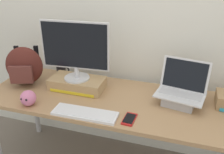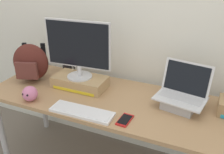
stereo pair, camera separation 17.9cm
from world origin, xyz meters
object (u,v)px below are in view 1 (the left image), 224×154
at_px(external_keyboard, 85,113).
at_px(coffee_mug, 61,69).
at_px(messenger_backpack, 24,66).
at_px(toner_box_yellow, 77,83).
at_px(plush_toy, 28,98).
at_px(cell_phone, 129,119).
at_px(open_laptop, 180,95).
at_px(desktop_monitor, 75,50).

bearing_deg(external_keyboard, coffee_mug, 129.12).
height_order(external_keyboard, messenger_backpack, messenger_backpack).
relative_size(toner_box_yellow, plush_toy, 3.84).
bearing_deg(coffee_mug, external_keyboard, -49.78).
bearing_deg(coffee_mug, plush_toy, -87.81).
relative_size(toner_box_yellow, coffee_mug, 3.50).
distance_m(coffee_mug, cell_phone, 0.92).
relative_size(messenger_backpack, coffee_mug, 2.76).
relative_size(messenger_backpack, cell_phone, 2.34).
distance_m(open_laptop, coffee_mug, 1.09).
bearing_deg(open_laptop, desktop_monitor, -168.54).
distance_m(toner_box_yellow, coffee_mug, 0.33).
bearing_deg(toner_box_yellow, open_laptop, 1.21).
height_order(external_keyboard, cell_phone, external_keyboard).
distance_m(desktop_monitor, coffee_mug, 0.44).
bearing_deg(open_laptop, plush_toy, -151.01).
height_order(open_laptop, coffee_mug, open_laptop).
xyz_separation_m(cell_phone, plush_toy, (-0.74, -0.04, 0.05)).
bearing_deg(messenger_backpack, coffee_mug, 32.78).
bearing_deg(desktop_monitor, messenger_backpack, -178.69).
distance_m(external_keyboard, messenger_backpack, 0.74).
height_order(toner_box_yellow, plush_toy, plush_toy).
bearing_deg(plush_toy, open_laptop, 18.82).
distance_m(desktop_monitor, messenger_backpack, 0.49).
height_order(messenger_backpack, plush_toy, messenger_backpack).
distance_m(messenger_backpack, plush_toy, 0.38).
relative_size(messenger_backpack, plush_toy, 3.02).
bearing_deg(messenger_backpack, toner_box_yellow, -13.18).
bearing_deg(desktop_monitor, open_laptop, -2.76).
bearing_deg(cell_phone, toner_box_yellow, 152.94).
distance_m(cell_phone, plush_toy, 0.75).
distance_m(messenger_backpack, cell_phone, 1.01).
bearing_deg(toner_box_yellow, plush_toy, -124.32).
xyz_separation_m(desktop_monitor, cell_phone, (0.51, -0.30, -0.33)).
bearing_deg(messenger_backpack, desktop_monitor, -13.33).
bearing_deg(cell_phone, open_laptop, 50.11).
xyz_separation_m(messenger_backpack, plush_toy, (0.22, -0.30, -0.10)).
xyz_separation_m(toner_box_yellow, messenger_backpack, (-0.45, -0.04, 0.12)).
relative_size(open_laptop, coffee_mug, 3.02).
distance_m(coffee_mug, plush_toy, 0.55).
relative_size(coffee_mug, cell_phone, 0.85).
height_order(messenger_backpack, coffee_mug, messenger_backpack).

